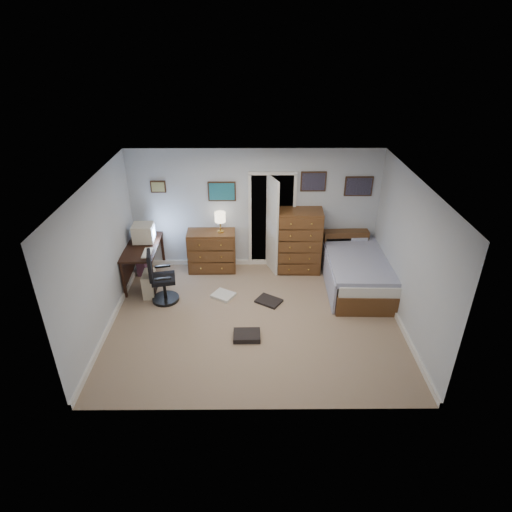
{
  "coord_description": "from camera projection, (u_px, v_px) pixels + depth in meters",
  "views": [
    {
      "loc": [
        -0.02,
        -6.07,
        4.53
      ],
      "look_at": [
        0.02,
        0.3,
        1.1
      ],
      "focal_mm": 30.0,
      "sensor_mm": 36.0,
      "label": 1
    }
  ],
  "objects": [
    {
      "name": "bed",
      "position": [
        356.0,
        269.0,
        8.35
      ],
      "size": [
        1.23,
        2.22,
        0.72
      ],
      "rotation": [
        0.0,
        0.0,
        -0.03
      ],
      "color": "brown",
      "rests_on": "floor"
    },
    {
      "name": "keyboard",
      "position": [
        147.0,
        253.0,
        8.0
      ],
      "size": [
        0.17,
        0.42,
        0.02
      ],
      "primitive_type": "cube",
      "rotation": [
        0.0,
        0.0,
        0.03
      ],
      "color": "beige",
      "rests_on": "computer_desk"
    },
    {
      "name": "headboard_bookcase",
      "position": [
        345.0,
        248.0,
        8.93
      ],
      "size": [
        0.93,
        0.29,
        0.83
      ],
      "rotation": [
        0.0,
        0.0,
        0.06
      ],
      "color": "brown",
      "rests_on": "floor"
    },
    {
      "name": "floor_clutter",
      "position": [
        246.0,
        315.0,
        7.54
      ],
      "size": [
        1.38,
        1.63,
        0.09
      ],
      "rotation": [
        0.0,
        0.0,
        0.26
      ],
      "color": "black",
      "rests_on": "floor"
    },
    {
      "name": "table_lamp",
      "position": [
        220.0,
        218.0,
        8.49
      ],
      "size": [
        0.22,
        0.22,
        0.42
      ],
      "rotation": [
        0.0,
        0.0,
        0.03
      ],
      "color": "gold",
      "rests_on": "low_dresser"
    },
    {
      "name": "media_stack",
      "position": [
        140.0,
        256.0,
        8.63
      ],
      "size": [
        0.18,
        0.18,
        0.87
      ],
      "primitive_type": "cube",
      "rotation": [
        0.0,
        0.0,
        -0.02
      ],
      "color": "maroon",
      "rests_on": "floor"
    },
    {
      "name": "pc_tower",
      "position": [
        150.0,
        284.0,
        8.08
      ],
      "size": [
        0.23,
        0.44,
        0.46
      ],
      "rotation": [
        0.0,
        0.0,
        0.03
      ],
      "color": "beige",
      "rests_on": "floor"
    },
    {
      "name": "tall_dresser",
      "position": [
        299.0,
        241.0,
        8.72
      ],
      "size": [
        0.93,
        0.57,
        1.33
      ],
      "primitive_type": "cube",
      "rotation": [
        0.0,
        0.0,
        -0.04
      ],
      "color": "brown",
      "rests_on": "floor"
    },
    {
      "name": "low_dresser",
      "position": [
        212.0,
        251.0,
        8.85
      ],
      "size": [
        0.99,
        0.51,
        0.86
      ],
      "primitive_type": "cube",
      "rotation": [
        0.0,
        0.0,
        0.03
      ],
      "color": "brown",
      "rests_on": "floor"
    },
    {
      "name": "doorway",
      "position": [
        271.0,
        216.0,
        9.02
      ],
      "size": [
        0.96,
        1.12,
        2.05
      ],
      "color": "black",
      "rests_on": "floor"
    },
    {
      "name": "crt_monitor",
      "position": [
        144.0,
        233.0,
        8.35
      ],
      "size": [
        0.41,
        0.38,
        0.37
      ],
      "rotation": [
        0.0,
        0.0,
        0.03
      ],
      "color": "beige",
      "rests_on": "computer_desk"
    },
    {
      "name": "wall_posters",
      "position": [
        284.0,
        187.0,
        8.41
      ],
      "size": [
        4.38,
        0.04,
        0.6
      ],
      "color": "#331E11",
      "rests_on": "floor"
    },
    {
      "name": "floor",
      "position": [
        255.0,
        320.0,
        7.5
      ],
      "size": [
        5.0,
        4.0,
        0.02
      ],
      "primitive_type": "cube",
      "color": "#9E866D",
      "rests_on": "ground"
    },
    {
      "name": "computer_desk",
      "position": [
        138.0,
        253.0,
        8.39
      ],
      "size": [
        0.67,
        1.36,
        0.77
      ],
      "rotation": [
        0.0,
        0.0,
        0.03
      ],
      "color": "black",
      "rests_on": "floor"
    },
    {
      "name": "office_chair",
      "position": [
        161.0,
        282.0,
        7.82
      ],
      "size": [
        0.58,
        0.58,
        1.02
      ],
      "rotation": [
        0.0,
        0.0,
        0.19
      ],
      "color": "black",
      "rests_on": "floor"
    }
  ]
}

